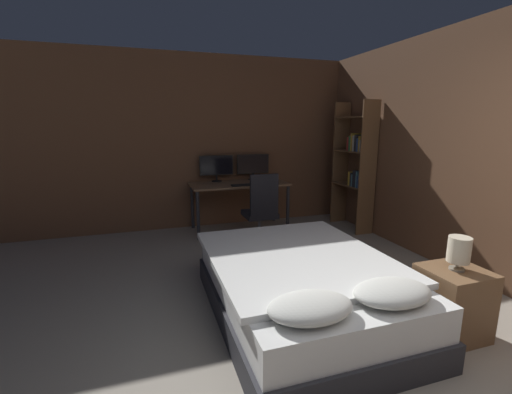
% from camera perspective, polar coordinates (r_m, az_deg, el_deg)
% --- Properties ---
extents(wall_back, '(12.00, 0.06, 2.70)m').
position_cam_1_polar(wall_back, '(5.65, -4.09, 9.06)').
color(wall_back, brown).
rests_on(wall_back, ground_plane).
extents(wall_side_right, '(0.06, 12.00, 2.70)m').
position_cam_1_polar(wall_side_right, '(4.20, 33.98, 6.07)').
color(wall_side_right, brown).
rests_on(wall_side_right, ground_plane).
extents(bed, '(1.47, 2.02, 0.61)m').
position_cam_1_polar(bed, '(3.05, 7.58, -14.72)').
color(bed, '#2D2D33').
rests_on(bed, ground_plane).
extents(nightstand, '(0.45, 0.42, 0.55)m').
position_cam_1_polar(nightstand, '(3.18, 29.89, -15.03)').
color(nightstand, brown).
rests_on(nightstand, ground_plane).
extents(bedside_lamp, '(0.16, 0.16, 0.26)m').
position_cam_1_polar(bedside_lamp, '(3.02, 30.75, -7.63)').
color(bedside_lamp, gray).
rests_on(bedside_lamp, nightstand).
extents(desk, '(1.49, 0.70, 0.75)m').
position_cam_1_polar(desk, '(5.33, -2.80, 1.46)').
color(desk, '#846042').
rests_on(desk, ground_plane).
extents(monitor_left, '(0.54, 0.16, 0.42)m').
position_cam_1_polar(monitor_left, '(5.45, -6.61, 5.08)').
color(monitor_left, black).
rests_on(monitor_left, desk).
extents(monitor_right, '(0.54, 0.16, 0.42)m').
position_cam_1_polar(monitor_right, '(5.60, -0.51, 5.34)').
color(monitor_right, black).
rests_on(monitor_right, desk).
extents(keyboard, '(0.36, 0.13, 0.02)m').
position_cam_1_polar(keyboard, '(5.08, -2.08, 2.02)').
color(keyboard, black).
rests_on(keyboard, desk).
extents(computer_mouse, '(0.07, 0.05, 0.04)m').
position_cam_1_polar(computer_mouse, '(5.16, 0.79, 2.28)').
color(computer_mouse, black).
rests_on(computer_mouse, desk).
extents(office_chair, '(0.52, 0.52, 1.00)m').
position_cam_1_polar(office_chair, '(4.69, 0.82, -3.49)').
color(office_chair, black).
rests_on(office_chair, ground_plane).
extents(bookshelf, '(0.29, 0.77, 1.98)m').
position_cam_1_polar(bookshelf, '(5.52, 16.38, 5.88)').
color(bookshelf, brown).
rests_on(bookshelf, ground_plane).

